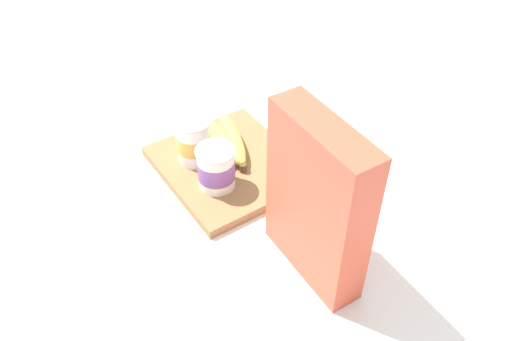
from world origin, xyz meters
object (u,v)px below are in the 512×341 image
at_px(cutting_board, 229,166).
at_px(yogurt_cup_front, 216,168).
at_px(yogurt_cup_back, 194,140).
at_px(cereal_box, 317,203).
at_px(banana_bunch, 225,142).

distance_m(cutting_board, yogurt_cup_front, 0.09).
bearing_deg(yogurt_cup_front, yogurt_cup_back, -1.32).
height_order(cutting_board, yogurt_cup_front, yogurt_cup_front).
height_order(cereal_box, yogurt_cup_front, cereal_box).
bearing_deg(yogurt_cup_front, banana_bunch, -39.27).
height_order(cereal_box, yogurt_cup_back, cereal_box).
bearing_deg(cereal_box, cutting_board, 179.96).
height_order(yogurt_cup_front, banana_bunch, yogurt_cup_front).
relative_size(yogurt_cup_front, yogurt_cup_back, 0.88).
height_order(cutting_board, yogurt_cup_back, yogurt_cup_back).
bearing_deg(yogurt_cup_back, cereal_box, -173.17).
height_order(yogurt_cup_front, yogurt_cup_back, yogurt_cup_back).
relative_size(cutting_board, yogurt_cup_front, 3.31).
xyz_separation_m(yogurt_cup_front, banana_bunch, (0.08, -0.07, -0.02)).
bearing_deg(yogurt_cup_back, yogurt_cup_front, 178.68).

